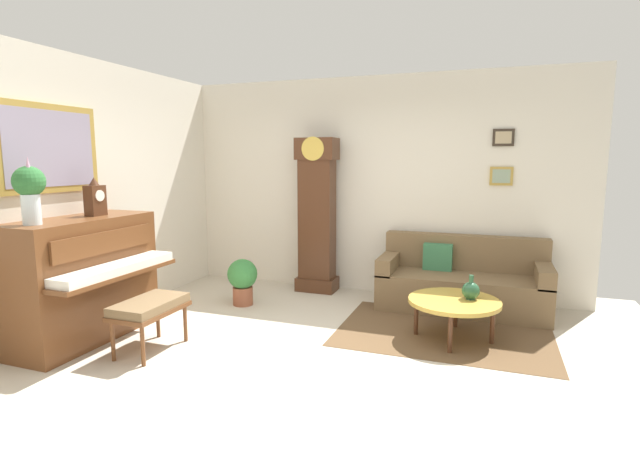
% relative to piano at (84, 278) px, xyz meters
% --- Properties ---
extents(ground_plane, '(6.40, 6.00, 0.10)m').
position_rel_piano_xyz_m(ground_plane, '(2.23, 0.28, -0.65)').
color(ground_plane, beige).
extents(wall_left, '(0.13, 4.90, 2.80)m').
position_rel_piano_xyz_m(wall_left, '(-0.37, 0.27, 0.81)').
color(wall_left, silver).
rests_on(wall_left, ground_plane).
extents(wall_back, '(5.30, 0.13, 2.80)m').
position_rel_piano_xyz_m(wall_back, '(2.23, 2.68, 0.80)').
color(wall_back, silver).
rests_on(wall_back, ground_plane).
extents(area_rug, '(2.10, 1.50, 0.01)m').
position_rel_piano_xyz_m(area_rug, '(3.29, 1.34, -0.60)').
color(area_rug, brown).
rests_on(area_rug, ground_plane).
extents(piano, '(0.87, 1.44, 1.19)m').
position_rel_piano_xyz_m(piano, '(0.00, 0.00, 0.00)').
color(piano, brown).
rests_on(piano, ground_plane).
extents(piano_bench, '(0.42, 0.70, 0.48)m').
position_rel_piano_xyz_m(piano_bench, '(0.80, -0.04, -0.20)').
color(piano_bench, brown).
rests_on(piano_bench, ground_plane).
extents(grandfather_clock, '(0.52, 0.34, 2.03)m').
position_rel_piano_xyz_m(grandfather_clock, '(1.53, 2.39, 0.36)').
color(grandfather_clock, '#4C2B19').
rests_on(grandfather_clock, ground_plane).
extents(couch, '(1.90, 0.80, 0.84)m').
position_rel_piano_xyz_m(couch, '(3.40, 2.25, -0.29)').
color(couch, brown).
rests_on(couch, ground_plane).
extents(coffee_table, '(0.88, 0.88, 0.40)m').
position_rel_piano_xyz_m(coffee_table, '(3.39, 1.20, -0.23)').
color(coffee_table, gold).
rests_on(coffee_table, ground_plane).
extents(mantel_clock, '(0.13, 0.18, 0.38)m').
position_rel_piano_xyz_m(mantel_clock, '(0.00, 0.21, 0.76)').
color(mantel_clock, '#4C2B19').
rests_on(mantel_clock, piano).
extents(flower_vase, '(0.26, 0.26, 0.58)m').
position_rel_piano_xyz_m(flower_vase, '(0.00, -0.49, 0.90)').
color(flower_vase, silver).
rests_on(flower_vase, piano).
extents(green_jug, '(0.17, 0.17, 0.24)m').
position_rel_piano_xyz_m(green_jug, '(3.54, 1.26, -0.12)').
color(green_jug, '#234C33').
rests_on(green_jug, coffee_table).
extents(potted_plant, '(0.36, 0.36, 0.56)m').
position_rel_piano_xyz_m(potted_plant, '(0.90, 1.49, -0.28)').
color(potted_plant, '#935138').
rests_on(potted_plant, ground_plane).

